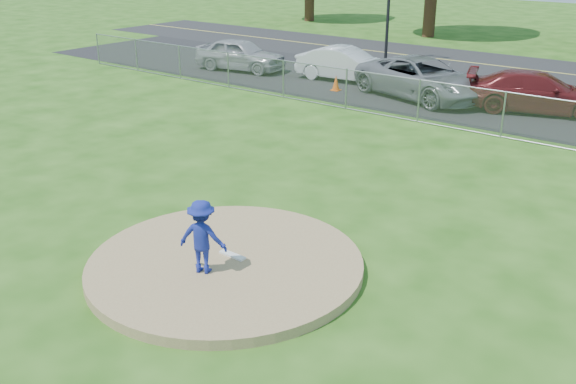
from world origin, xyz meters
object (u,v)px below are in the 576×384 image
object	(u,v)px
pitcher	(202,237)
parked_car_darkred	(537,92)
traffic_cone	(336,83)
parked_car_gray	(422,78)
parked_car_silver	(240,54)
parked_car_white	(346,64)

from	to	relation	value
pitcher	parked_car_darkred	distance (m)	16.57
traffic_cone	parked_car_gray	xyz separation A→B (m)	(3.46, 0.98, 0.48)
parked_car_gray	parked_car_darkred	xyz separation A→B (m)	(4.36, 0.63, -0.06)
parked_car_silver	parked_car_darkred	world-z (taller)	parked_car_silver
parked_car_darkred	pitcher	bearing A→B (deg)	158.58
traffic_cone	parked_car_silver	size ratio (longest dim) A/B	0.14
pitcher	parked_car_white	size ratio (longest dim) A/B	0.32
parked_car_darkred	parked_car_silver	bearing A→B (deg)	74.72
pitcher	traffic_cone	bearing A→B (deg)	-86.97
parked_car_gray	parked_car_silver	bearing A→B (deg)	107.73
pitcher	parked_car_darkred	xyz separation A→B (m)	(0.81, 16.55, -0.17)
traffic_cone	parked_car_gray	distance (m)	3.63
pitcher	parked_car_silver	world-z (taller)	pitcher
parked_car_silver	parked_car_darkred	distance (m)	13.95
parked_car_gray	parked_car_darkred	distance (m)	4.41
parked_car_white	parked_car_gray	world-z (taller)	parked_car_gray
pitcher	parked_car_silver	distance (m)	20.49
parked_car_white	parked_car_silver	bearing A→B (deg)	96.35
traffic_cone	parked_car_darkred	bearing A→B (deg)	11.68
parked_car_silver	parked_car_darkred	xyz separation A→B (m)	(13.93, 0.81, -0.02)
parked_car_silver	parked_car_gray	xyz separation A→B (m)	(9.57, 0.18, 0.04)
pitcher	parked_car_silver	xyz separation A→B (m)	(-13.12, 15.74, -0.15)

